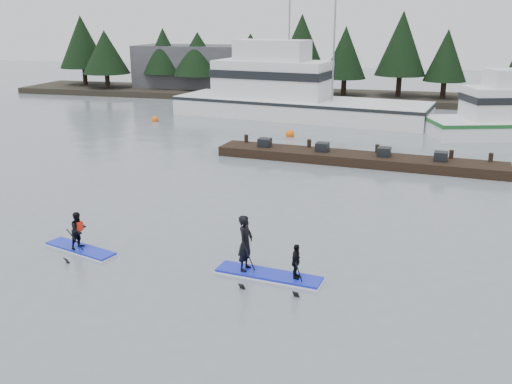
% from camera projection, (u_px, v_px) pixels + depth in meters
% --- Properties ---
extents(ground, '(160.00, 160.00, 0.00)m').
position_uv_depth(ground, '(208.00, 279.00, 17.93)').
color(ground, slate).
rests_on(ground, ground).
extents(far_shore, '(70.00, 8.00, 0.60)m').
position_uv_depth(far_shore, '(348.00, 97.00, 56.67)').
color(far_shore, '#2D281E').
rests_on(far_shore, ground).
extents(treeline, '(60.00, 4.00, 8.00)m').
position_uv_depth(treeline, '(348.00, 100.00, 56.75)').
color(treeline, black).
rests_on(treeline, ground).
extents(waterfront_building, '(18.00, 6.00, 5.00)m').
position_uv_depth(waterfront_building, '(220.00, 70.00, 61.27)').
color(waterfront_building, '#4C4C51').
rests_on(waterfront_building, ground).
extents(fishing_boat_large, '(21.34, 9.04, 11.33)m').
position_uv_depth(fishing_boat_large, '(292.00, 106.00, 46.88)').
color(fishing_boat_large, white).
rests_on(fishing_boat_large, ground).
extents(floating_dock, '(16.22, 3.79, 0.54)m').
position_uv_depth(floating_dock, '(357.00, 159.00, 32.07)').
color(floating_dock, black).
rests_on(floating_dock, ground).
extents(buoy_a, '(0.55, 0.55, 0.55)m').
position_uv_depth(buoy_a, '(155.00, 121.00, 45.10)').
color(buoy_a, '#FF610C').
rests_on(buoy_a, ground).
extents(buoy_b, '(0.61, 0.61, 0.61)m').
position_uv_depth(buoy_b, '(290.00, 136.00, 39.42)').
color(buoy_b, '#FF610C').
rests_on(buoy_b, ground).
extents(paddleboard_solo, '(2.97, 1.54, 1.87)m').
position_uv_depth(paddleboard_solo, '(79.00, 236.00, 20.01)').
color(paddleboard_solo, '#1526CC').
rests_on(paddleboard_solo, ground).
extents(paddleboard_duo, '(3.50, 1.40, 2.46)m').
position_uv_depth(paddleboard_duo, '(262.00, 256.00, 18.01)').
color(paddleboard_duo, '#1524CA').
rests_on(paddleboard_duo, ground).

